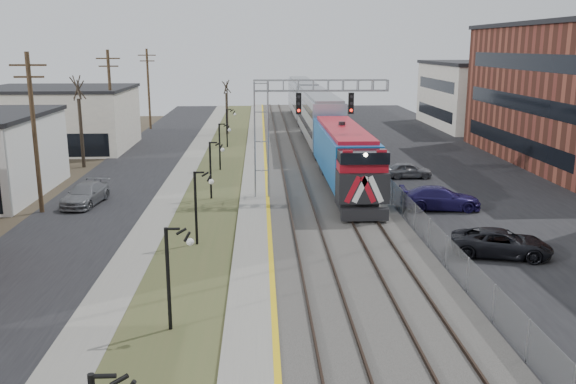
{
  "coord_description": "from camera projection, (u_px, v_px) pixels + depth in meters",
  "views": [
    {
      "loc": [
        -0.6,
        -13.04,
        10.33
      ],
      "look_at": [
        0.9,
        19.06,
        2.6
      ],
      "focal_mm": 38.0,
      "sensor_mm": 36.0,
      "label": 1
    }
  ],
  "objects": [
    {
      "name": "fence",
      "position": [
        369.0,
        167.0,
        49.28
      ],
      "size": [
        0.04,
        120.0,
        1.6
      ],
      "primitive_type": "cube",
      "color": "gray",
      "rests_on": "ground"
    },
    {
      "name": "lampposts",
      "position": [
        196.0,
        207.0,
        32.22
      ],
      "size": [
        0.14,
        62.14,
        4.0
      ],
      "color": "black",
      "rests_on": "ground"
    },
    {
      "name": "car_lot_c",
      "position": [
        502.0,
        244.0,
        30.48
      ],
      "size": [
        5.31,
        3.46,
        1.36
      ],
      "primitive_type": "imported",
      "rotation": [
        0.0,
        0.0,
        1.3
      ],
      "color": "black",
      "rests_on": "ground"
    },
    {
      "name": "utility_poles",
      "position": [
        35.0,
        135.0,
        37.56
      ],
      "size": [
        0.28,
        80.28,
        10.0
      ],
      "color": "#4C3823",
      "rests_on": "ground"
    },
    {
      "name": "car_lot_e",
      "position": [
        408.0,
        170.0,
        48.61
      ],
      "size": [
        3.77,
        1.55,
        1.28
      ],
      "primitive_type": "imported",
      "rotation": [
        0.0,
        0.0,
        1.58
      ],
      "color": "slate",
      "rests_on": "ground"
    },
    {
      "name": "platform",
      "position": [
        255.0,
        176.0,
        49.03
      ],
      "size": [
        2.0,
        120.0,
        0.24
      ],
      "primitive_type": "cube",
      "color": "gray",
      "rests_on": "ground"
    },
    {
      "name": "car_street_b",
      "position": [
        85.0,
        195.0,
        40.42
      ],
      "size": [
        2.6,
        5.01,
        1.39
      ],
      "primitive_type": "imported",
      "rotation": [
        0.0,
        0.0,
        -0.14
      ],
      "color": "slate",
      "rests_on": "ground"
    },
    {
      "name": "parking_lot",
      "position": [
        463.0,
        175.0,
        49.82
      ],
      "size": [
        16.0,
        120.0,
        0.04
      ],
      "primitive_type": "cube",
      "color": "black",
      "rests_on": "ground"
    },
    {
      "name": "track_near",
      "position": [
        292.0,
        174.0,
        49.13
      ],
      "size": [
        1.58,
        120.0,
        0.15
      ],
      "color": "#2D2119",
      "rests_on": "ballast_bed"
    },
    {
      "name": "sidewalk",
      "position": [
        180.0,
        178.0,
        48.77
      ],
      "size": [
        2.0,
        120.0,
        0.08
      ],
      "primitive_type": "cube",
      "color": "gray",
      "rests_on": "ground"
    },
    {
      "name": "street_west",
      "position": [
        124.0,
        179.0,
        48.58
      ],
      "size": [
        7.0,
        120.0,
        0.04
      ],
      "primitive_type": "cube",
      "color": "black",
      "rests_on": "ground"
    },
    {
      "name": "platform_edge",
      "position": [
        266.0,
        174.0,
        49.04
      ],
      "size": [
        0.24,
        120.0,
        0.01
      ],
      "primitive_type": "cube",
      "color": "gold",
      "rests_on": "platform"
    },
    {
      "name": "ballast_bed",
      "position": [
        317.0,
        176.0,
        49.26
      ],
      "size": [
        8.0,
        120.0,
        0.2
      ],
      "primitive_type": "cube",
      "color": "#595651",
      "rests_on": "ground"
    },
    {
      "name": "bare_trees",
      "position": [
        118.0,
        138.0,
        51.7
      ],
      "size": [
        12.3,
        42.3,
        5.95
      ],
      "color": "#382D23",
      "rests_on": "ground"
    },
    {
      "name": "car_lot_d",
      "position": [
        440.0,
        199.0,
        39.2
      ],
      "size": [
        5.26,
        2.48,
        1.48
      ],
      "primitive_type": "imported",
      "rotation": [
        0.0,
        0.0,
        1.49
      ],
      "color": "#1D164E",
      "rests_on": "ground"
    },
    {
      "name": "track_far",
      "position": [
        336.0,
        173.0,
        49.29
      ],
      "size": [
        1.58,
        120.0,
        0.15
      ],
      "color": "#2D2119",
      "rests_on": "ballast_bed"
    },
    {
      "name": "signal_gantry",
      "position": [
        287.0,
        118.0,
        41.04
      ],
      "size": [
        9.0,
        1.07,
        8.15
      ],
      "color": "gray",
      "rests_on": "ground"
    },
    {
      "name": "grass_median",
      "position": [
        218.0,
        177.0,
        48.91
      ],
      "size": [
        4.0,
        120.0,
        0.06
      ],
      "primitive_type": "cube",
      "color": "#444D29",
      "rests_on": "ground"
    },
    {
      "name": "train",
      "position": [
        315.0,
        115.0,
        67.16
      ],
      "size": [
        3.0,
        63.05,
        5.33
      ],
      "color": "#155FAD",
      "rests_on": "ground"
    }
  ]
}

